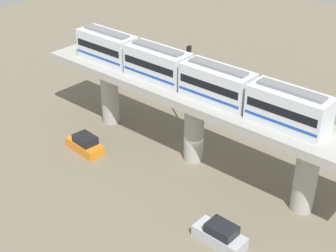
% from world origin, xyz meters
% --- Properties ---
extents(ground_plane, '(120.00, 120.00, 0.00)m').
position_xyz_m(ground_plane, '(0.00, 0.00, 0.00)').
color(ground_plane, '#706654').
extents(viaduct, '(5.20, 35.80, 7.28)m').
position_xyz_m(viaduct, '(0.00, 0.00, 5.71)').
color(viaduct, '#A8A59E').
rests_on(viaduct, ground).
extents(train, '(2.64, 27.45, 3.24)m').
position_xyz_m(train, '(0.00, -1.11, 8.81)').
color(train, silver).
rests_on(train, viaduct).
extents(parked_car_silver, '(1.87, 4.23, 1.76)m').
position_xyz_m(parked_car_silver, '(7.86, 8.83, 0.74)').
color(parked_car_silver, '#B2B5BA').
rests_on(parked_car_silver, ground).
extents(parked_car_orange, '(2.15, 4.34, 1.76)m').
position_xyz_m(parked_car_orange, '(5.97, -9.13, 0.74)').
color(parked_car_orange, orange).
rests_on(parked_car_orange, ground).
extents(tree_near_viaduct, '(3.10, 3.10, 5.13)m').
position_xyz_m(tree_near_viaduct, '(-9.72, -4.98, 3.56)').
color(tree_near_viaduct, brown).
rests_on(tree_near_viaduct, ground).
extents(signal_post, '(0.44, 0.28, 9.88)m').
position_xyz_m(signal_post, '(-3.40, -3.50, 5.46)').
color(signal_post, '#4C4C51').
rests_on(signal_post, ground).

